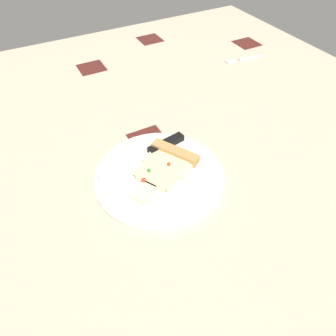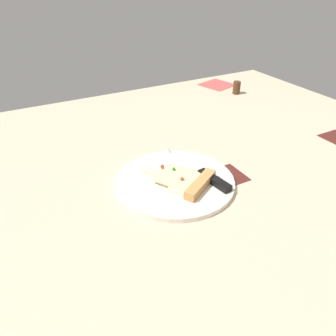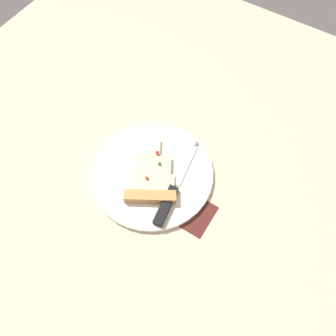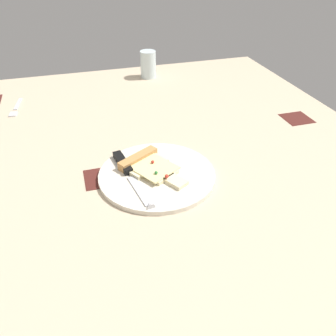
{
  "view_description": "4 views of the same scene",
  "coord_description": "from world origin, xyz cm",
  "px_view_note": "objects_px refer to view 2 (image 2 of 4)",
  "views": [
    {
      "loc": [
        -26.94,
        -49.37,
        50.91
      ],
      "look_at": [
        -5.07,
        -8.79,
        2.35
      ],
      "focal_mm": 31.34,
      "sensor_mm": 36.0,
      "label": 1
    },
    {
      "loc": [
        50.3,
        -41.5,
        46.6
      ],
      "look_at": [
        -9.73,
        -9.31,
        3.42
      ],
      "focal_mm": 34.33,
      "sensor_mm": 36.0,
      "label": 2
    },
    {
      "loc": [
        26.31,
        17.05,
        78.57
      ],
      "look_at": [
        -9.09,
        -5.23,
        3.75
      ],
      "focal_mm": 38.93,
      "sensor_mm": 36.0,
      "label": 3
    },
    {
      "loc": [
        -76.27,
        8.79,
        52.06
      ],
      "look_at": [
        -9.73,
        -10.86,
        3.93
      ],
      "focal_mm": 36.76,
      "sensor_mm": 36.0,
      "label": 4
    }
  ],
  "objects_px": {
    "knife": "(202,173)",
    "pepper_shaker": "(237,88)",
    "plate": "(175,182)",
    "napkin": "(217,85)",
    "pizza_slice": "(184,180)"
  },
  "relations": [
    {
      "from": "plate",
      "to": "pizza_slice",
      "type": "height_order",
      "value": "pizza_slice"
    },
    {
      "from": "plate",
      "to": "napkin",
      "type": "xyz_separation_m",
      "value": [
        -0.59,
        0.55,
        -0.0
      ]
    },
    {
      "from": "knife",
      "to": "pepper_shaker",
      "type": "xyz_separation_m",
      "value": [
        -0.47,
        0.49,
        0.01
      ]
    },
    {
      "from": "knife",
      "to": "pepper_shaker",
      "type": "bearing_deg",
      "value": 35.05
    },
    {
      "from": "pizza_slice",
      "to": "pepper_shaker",
      "type": "bearing_deg",
      "value": 11.03
    },
    {
      "from": "pepper_shaker",
      "to": "napkin",
      "type": "height_order",
      "value": "pepper_shaker"
    },
    {
      "from": "plate",
      "to": "napkin",
      "type": "distance_m",
      "value": 0.81
    },
    {
      "from": "plate",
      "to": "napkin",
      "type": "height_order",
      "value": "plate"
    },
    {
      "from": "plate",
      "to": "pepper_shaker",
      "type": "height_order",
      "value": "pepper_shaker"
    },
    {
      "from": "knife",
      "to": "napkin",
      "type": "relative_size",
      "value": 1.85
    },
    {
      "from": "knife",
      "to": "pizza_slice",
      "type": "bearing_deg",
      "value": -179.88
    },
    {
      "from": "plate",
      "to": "knife",
      "type": "xyz_separation_m",
      "value": [
        0.01,
        0.07,
        0.01
      ]
    },
    {
      "from": "plate",
      "to": "knife",
      "type": "relative_size",
      "value": 1.24
    },
    {
      "from": "pizza_slice",
      "to": "napkin",
      "type": "height_order",
      "value": "pizza_slice"
    },
    {
      "from": "plate",
      "to": "pepper_shaker",
      "type": "distance_m",
      "value": 0.72
    }
  ]
}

